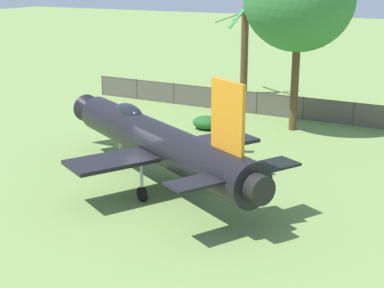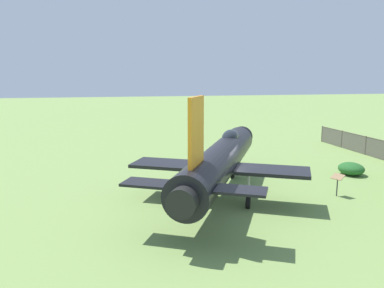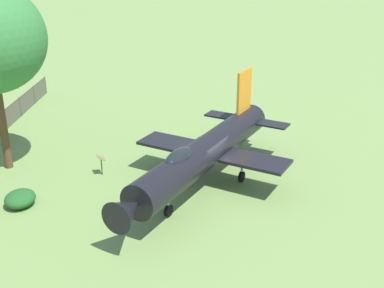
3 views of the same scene
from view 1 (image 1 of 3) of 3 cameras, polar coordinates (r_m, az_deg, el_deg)
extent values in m
plane|color=#75934C|center=(25.23, -3.20, -3.99)|extent=(200.00, 200.00, 0.00)
cylinder|color=black|center=(24.62, -3.27, 0.18)|extent=(7.57, 12.01, 1.71)
cone|color=black|center=(30.67, -9.82, 3.27)|extent=(2.04, 2.10, 1.45)
cylinder|color=black|center=(19.46, 6.56, -4.44)|extent=(1.19, 1.02, 1.03)
ellipsoid|color=black|center=(26.82, -6.30, 3.09)|extent=(1.84, 2.36, 0.84)
cube|color=orange|center=(20.16, 3.54, 2.71)|extent=(0.98, 1.65, 2.53)
cube|color=black|center=(23.03, -7.99, -1.69)|extent=(3.92, 3.33, 0.16)
cube|color=black|center=(25.50, 2.44, 0.28)|extent=(3.92, 3.33, 0.16)
cube|color=black|center=(19.37, 0.16, -3.89)|extent=(2.11, 1.82, 0.10)
cube|color=black|center=(21.39, 8.04, -2.04)|extent=(2.11, 1.82, 0.10)
cylinder|color=#A5A8AD|center=(28.12, -7.14, 0.28)|extent=(0.12, 0.12, 1.44)
cylinder|color=black|center=(28.33, -7.09, -1.12)|extent=(0.44, 0.61, 0.60)
cylinder|color=#A5A8AD|center=(23.13, -4.99, -3.28)|extent=(0.12, 0.12, 1.44)
cylinder|color=black|center=(23.38, -4.95, -4.95)|extent=(0.44, 0.61, 0.60)
cylinder|color=#A5A8AD|center=(24.66, 1.38, -1.95)|extent=(0.12, 0.12, 1.44)
cylinder|color=black|center=(24.89, 1.37, -3.52)|extent=(0.44, 0.61, 0.60)
cylinder|color=brown|center=(33.72, 10.13, 6.19)|extent=(0.45, 0.45, 5.83)
cylinder|color=brown|center=(43.31, 5.19, 8.71)|extent=(0.54, 0.54, 5.92)
cube|color=#387F3D|center=(41.99, 4.46, 12.27)|extent=(2.11, 0.48, 1.26)
cube|color=#387F3D|center=(42.41, 6.47, 12.26)|extent=(0.64, 1.79, 1.24)
cube|color=#387F3D|center=(43.51, 6.80, 12.36)|extent=(1.67, 1.62, 1.34)
cube|color=#387F3D|center=(44.13, 4.69, 12.48)|extent=(1.77, 1.79, 0.84)
cube|color=#387F3D|center=(42.94, 3.75, 12.38)|extent=(1.22, 2.02, 0.80)
cylinder|color=#4C4238|center=(35.78, 15.65, 2.86)|extent=(0.08, 0.08, 1.48)
cylinder|color=#4C4238|center=(36.60, 10.90, 3.48)|extent=(0.08, 0.08, 1.48)
cylinder|color=#4C4238|center=(37.68, 6.39, 4.05)|extent=(0.08, 0.08, 1.48)
cylinder|color=#4C4238|center=(38.97, 2.14, 4.57)|extent=(0.08, 0.08, 1.48)
cylinder|color=#4C4238|center=(40.47, -1.82, 5.02)|extent=(0.08, 0.08, 1.48)
cylinder|color=#4C4238|center=(42.14, -5.48, 5.42)|extent=(0.08, 0.08, 1.48)
cylinder|color=#4C4238|center=(43.98, -8.86, 5.77)|extent=(0.08, 0.08, 1.48)
cylinder|color=#4C4238|center=(36.46, 10.96, 4.54)|extent=(0.59, 31.32, 0.05)
cube|color=#59544C|center=(36.60, 10.90, 3.48)|extent=(0.56, 31.32, 1.42)
ellipsoid|color=#235B26|center=(33.95, 1.47, 2.14)|extent=(1.49, 1.71, 0.77)
cylinder|color=#333333|center=(29.49, 4.68, -0.03)|extent=(0.06, 0.06, 0.90)
cube|color=olive|center=(29.33, 4.71, 1.04)|extent=(0.60, 0.71, 0.25)
camera|label=2|loc=(15.63, 46.66, 0.75)|focal=35.41mm
camera|label=3|loc=(41.64, -33.79, 18.30)|focal=45.58mm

